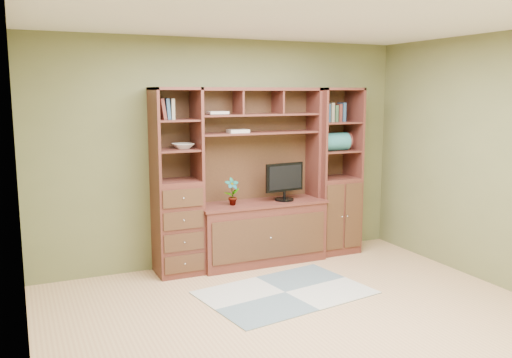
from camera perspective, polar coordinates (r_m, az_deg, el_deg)
name	(u,v)px	position (r m, az deg, el deg)	size (l,w,h in m)	color
room	(311,177)	(4.56, 5.85, 0.26)	(4.60, 4.10, 2.64)	tan
center_hutch	(261,177)	(6.28, 0.58, 0.22)	(1.54, 0.53, 2.05)	#54241D
left_tower	(177,182)	(5.97, -8.34, -0.34)	(0.50, 0.45, 2.05)	#54241D
right_tower	(335,171)	(6.80, 8.31, 0.82)	(0.55, 0.45, 2.05)	#54241D
rug	(285,293)	(5.57, 3.09, -11.85)	(1.62, 1.08, 0.01)	#939998
monitor	(285,175)	(6.36, 3.02, 0.45)	(0.50, 0.22, 0.61)	black
orchid	(232,192)	(6.12, -2.52, -1.33)	(0.17, 0.11, 0.31)	#B3653C
magazines	(238,131)	(6.20, -1.93, 5.07)	(0.23, 0.17, 0.04)	beige
bowl	(183,146)	(5.94, -7.70, 3.46)	(0.24, 0.24, 0.06)	beige
blanket_teal	(333,142)	(6.68, 8.15, 3.90)	(0.38, 0.22, 0.22)	#2B7071
blanket_red	(337,141)	(6.86, 8.57, 3.98)	(0.37, 0.21, 0.21)	brown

